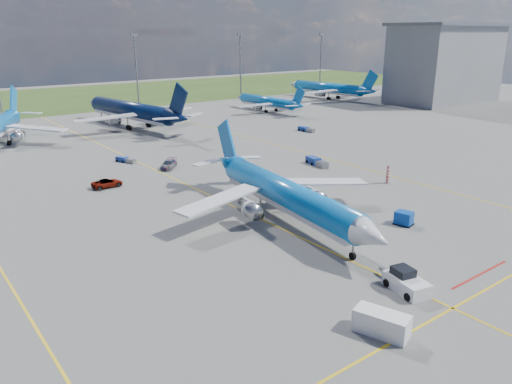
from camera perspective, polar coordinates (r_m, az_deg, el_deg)
ground at (r=59.39m, az=5.03°, el=-5.18°), size 400.00×400.00×0.00m
grass_strip at (r=195.18m, az=-26.36°, el=9.19°), size 400.00×80.00×0.01m
taxiway_lines at (r=80.85m, az=-8.13°, el=1.01°), size 60.25×160.00×0.02m
floodlight_masts at (r=157.78m, az=-20.31°, el=12.90°), size 202.20×0.50×22.70m
terminal_building at (r=186.60m, az=20.81°, el=13.60°), size 42.00×22.00×26.00m
warning_post at (r=82.29m, az=14.83°, el=1.97°), size 0.50×0.50×3.00m
bg_jet_n at (r=132.55m, az=-13.95°, el=7.24°), size 41.56×50.92×12.15m
bg_jet_ne at (r=154.90m, az=1.22°, el=9.21°), size 25.68×33.20×8.51m
bg_jet_ene at (r=186.81m, az=8.17°, el=10.52°), size 35.16×44.12×10.87m
main_airliner at (r=64.29m, az=3.45°, el=-3.31°), size 35.22×43.22×10.33m
pushback_tug at (r=49.35m, az=16.76°, el=-9.84°), size 3.22×6.33×2.10m
uld_container at (r=65.49m, az=16.54°, el=-2.87°), size 2.13×2.43×1.65m
service_van at (r=42.38m, az=14.15°, el=-14.33°), size 3.21×4.73×1.91m
service_car_b at (r=81.19m, az=-16.64°, el=0.98°), size 4.84×2.32×1.33m
service_car_c at (r=90.19m, az=-9.95°, el=3.15°), size 4.94×5.01×1.45m
baggage_tug_w at (r=91.64m, az=6.91°, el=3.44°), size 2.62×5.82×1.26m
baggage_tug_c at (r=96.29m, az=-14.73°, el=3.59°), size 2.68×4.29×0.94m
baggage_tug_e at (r=123.27m, az=5.70°, el=7.14°), size 1.58×4.79×1.06m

